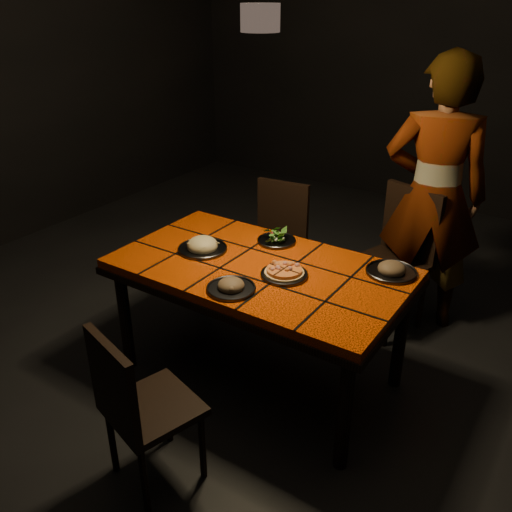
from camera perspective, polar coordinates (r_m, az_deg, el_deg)
The scene contains 12 objects.
room_shell at distance 2.72m, azimuth 0.42°, elevation 13.23°, with size 6.04×7.04×3.08m.
dining_table at distance 3.02m, azimuth 0.37°, elevation -2.29°, with size 1.62×0.92×0.75m.
chair_near at distance 2.52m, azimuth -12.50°, elevation -14.85°, with size 0.47×0.47×0.84m.
chair_far_left at distance 3.96m, azimuth 2.19°, elevation 2.25°, with size 0.44×0.44×0.88m.
chair_far_right at distance 3.73m, azimuth 14.74°, elevation 0.62°, with size 0.55×0.55×0.97m.
diner at distance 3.71m, azimuth 18.19°, elevation 5.96°, with size 0.66×0.44×1.82m, color brown.
pendant_lamp at distance 2.66m, azimuth 0.46°, elevation 24.18°, with size 0.18×0.18×1.06m.
plate_pizza at distance 2.87m, azimuth 2.99°, elevation -1.80°, with size 0.25×0.25×0.04m.
plate_pasta at distance 3.16m, azimuth -5.66°, elevation 1.03°, with size 0.29×0.29×0.09m.
plate_salad at distance 3.25m, azimuth 2.19°, elevation 1.88°, with size 0.23×0.23×0.07m.
plate_mushroom_a at distance 2.73m, azimuth -2.64°, elevation -3.18°, with size 0.25×0.25×0.08m.
plate_mushroom_b at distance 2.98m, azimuth 14.08°, elevation -1.37°, with size 0.27×0.27×0.09m.
Camera 1 is at (1.45, -2.22, 2.11)m, focal length 38.00 mm.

